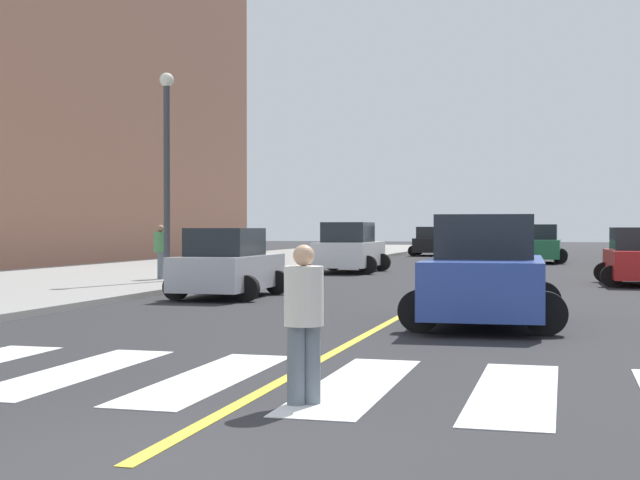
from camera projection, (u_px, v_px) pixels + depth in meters
ground_plane at (123, 468)px, 6.92m from camera, size 220.00×220.00×0.00m
sidewalk_kerb_west at (67, 282)px, 29.39m from camera, size 10.00×120.00×0.15m
crosswalk_paint at (281, 381)px, 10.79m from camera, size 13.50×4.00×0.01m
lane_divider_paint at (497, 264)px, 45.57m from camera, size 0.16×80.00×0.01m
low_rise_brick_west at (31, 36)px, 54.87m from camera, size 16.00×32.00×26.59m
car_silver_nearest at (228, 265)px, 23.71m from camera, size 2.51×4.02×1.80m
car_gray_second at (477, 243)px, 52.78m from camera, size 2.71×4.34×1.94m
car_blue_third at (485, 273)px, 17.05m from camera, size 2.98×4.66×2.05m
car_black_fourth at (431, 242)px, 58.62m from camera, size 2.66×4.19×1.85m
car_green_fifth at (540, 245)px, 46.73m from camera, size 2.77×4.41×1.97m
car_red_sixth at (638, 258)px, 28.87m from camera, size 2.65×4.14×1.81m
car_white_seventh at (349, 249)px, 36.82m from camera, size 2.82×4.52×2.02m
pedestrian_crossing at (304, 317)px, 9.36m from camera, size 0.41×0.41×1.64m
pedestrian_walking_west at (161, 249)px, 29.48m from camera, size 0.43×0.43×1.74m
street_lamp at (167, 156)px, 28.37m from camera, size 0.44×0.44×6.45m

